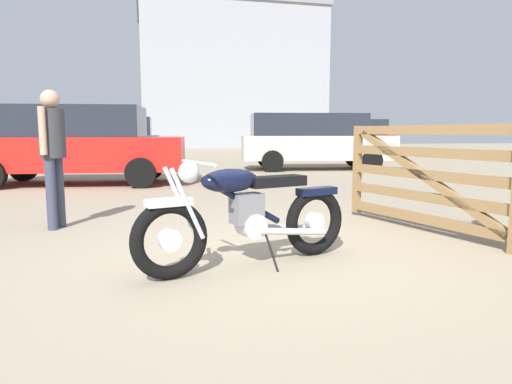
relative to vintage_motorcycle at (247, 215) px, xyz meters
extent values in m
plane|color=gray|center=(0.25, 0.35, -0.45)|extent=(80.00, 80.00, 0.00)
torus|color=black|center=(-0.66, -0.23, -0.13)|extent=(0.64, 0.32, 0.64)
cylinder|color=silver|center=(-0.66, -0.23, -0.13)|extent=(0.20, 0.14, 0.18)
torus|color=black|center=(0.69, 0.24, -0.13)|extent=(0.64, 0.32, 0.64)
cylinder|color=silver|center=(0.69, 0.24, -0.13)|extent=(0.20, 0.14, 0.18)
cube|color=silver|center=(-0.66, -0.23, 0.17)|extent=(0.38, 0.24, 0.06)
cube|color=black|center=(0.71, 0.25, 0.16)|extent=(0.42, 0.26, 0.07)
cylinder|color=silver|center=(-0.52, -0.26, 0.15)|extent=(0.28, 0.13, 0.58)
cylinder|color=silver|center=(-0.57, -0.12, 0.15)|extent=(0.28, 0.13, 0.58)
sphere|color=silver|center=(-0.50, -0.18, 0.40)|extent=(0.17, 0.17, 0.17)
cylinder|color=silver|center=(-0.43, -0.15, 0.47)|extent=(0.23, 0.59, 0.03)
cylinder|color=black|center=(-0.05, -0.02, 0.13)|extent=(0.73, 0.30, 0.47)
ellipsoid|color=black|center=(-0.15, -0.05, 0.31)|extent=(0.56, 0.38, 0.20)
cube|color=black|center=(0.28, 0.10, 0.28)|extent=(0.58, 0.37, 0.09)
cube|color=slate|center=(0.00, 0.00, 0.06)|extent=(0.30, 0.26, 0.26)
cylinder|color=silver|center=(0.03, 0.01, -0.09)|extent=(0.27, 0.26, 0.22)
cylinder|color=silver|center=(0.43, 0.04, -0.17)|extent=(0.68, 0.29, 0.14)
cylinder|color=silver|center=(0.36, 0.23, -0.17)|extent=(0.68, 0.29, 0.14)
cylinder|color=black|center=(0.18, -0.12, -0.29)|extent=(0.10, 0.23, 0.33)
cube|color=olive|center=(1.96, 2.14, 0.20)|extent=(0.10, 0.12, 1.20)
cube|color=olive|center=(2.30, 0.99, -0.30)|extent=(0.74, 2.33, 0.11)
cube|color=olive|center=(2.30, 0.99, -0.04)|extent=(0.74, 2.33, 0.11)
cube|color=olive|center=(2.30, 0.99, 0.22)|extent=(0.74, 2.33, 0.11)
cube|color=olive|center=(2.30, 0.99, 0.48)|extent=(0.74, 2.33, 0.11)
cube|color=olive|center=(2.30, 0.99, 0.74)|extent=(0.74, 2.33, 0.11)
cube|color=olive|center=(2.30, 0.99, 0.20)|extent=(0.69, 2.13, 1.08)
cylinder|color=#383D51|center=(-1.95, 2.12, -0.02)|extent=(0.12, 0.12, 0.86)
cylinder|color=#383D51|center=(-2.01, 1.95, -0.02)|extent=(0.12, 0.12, 0.86)
cylinder|color=#333338|center=(-1.98, 2.03, 0.70)|extent=(0.30, 0.30, 0.58)
cylinder|color=tan|center=(-1.92, 2.21, 0.73)|extent=(0.08, 0.08, 0.55)
cylinder|color=tan|center=(-2.04, 1.85, 0.73)|extent=(0.08, 0.08, 0.55)
sphere|color=tan|center=(-1.98, 2.03, 1.10)|extent=(0.22, 0.22, 0.22)
cylinder|color=black|center=(-5.20, 12.02, -0.15)|extent=(0.62, 0.25, 0.60)
cylinder|color=black|center=(-0.99, 7.80, -0.13)|extent=(0.66, 0.27, 0.64)
cylinder|color=black|center=(-1.15, 6.04, -0.13)|extent=(0.66, 0.27, 0.64)
cylinder|color=black|center=(-3.98, 8.07, -0.13)|extent=(0.66, 0.27, 0.64)
cube|color=red|center=(-2.56, 7.06, 0.24)|extent=(4.84, 2.19, 0.74)
cube|color=#232833|center=(-2.86, 7.09, 0.95)|extent=(3.63, 1.92, 0.68)
cylinder|color=black|center=(-4.65, 13.55, -0.13)|extent=(0.64, 0.22, 0.64)
cylinder|color=black|center=(-4.62, 15.31, -0.13)|extent=(0.64, 0.22, 0.64)
cylinder|color=black|center=(-1.65, 13.50, -0.13)|extent=(0.64, 0.22, 0.64)
cylinder|color=black|center=(-1.62, 15.26, -0.13)|extent=(0.64, 0.22, 0.64)
cube|color=#2D4784|center=(-3.14, 14.40, 0.24)|extent=(4.73, 1.83, 0.74)
cube|color=#232833|center=(-2.84, 14.40, 0.95)|extent=(3.52, 1.65, 0.68)
cylinder|color=black|center=(5.70, 10.71, -0.13)|extent=(0.66, 0.29, 0.64)
cylinder|color=black|center=(5.48, 8.96, -0.13)|extent=(0.66, 0.29, 0.64)
cylinder|color=black|center=(2.72, 11.09, -0.13)|extent=(0.66, 0.29, 0.64)
cylinder|color=black|center=(2.50, 9.35, -0.13)|extent=(0.66, 0.29, 0.64)
cube|color=beige|center=(4.10, 10.03, 0.24)|extent=(4.89, 2.34, 0.74)
cube|color=#232833|center=(3.80, 10.07, 0.95)|extent=(3.68, 2.03, 0.68)
cylinder|color=black|center=(5.47, 14.70, -0.13)|extent=(0.64, 0.22, 0.64)
cylinder|color=black|center=(5.50, 16.46, -0.13)|extent=(0.64, 0.22, 0.64)
cylinder|color=black|center=(8.47, 14.65, -0.13)|extent=(0.64, 0.22, 0.64)
cylinder|color=black|center=(8.50, 16.41, -0.13)|extent=(0.64, 0.22, 0.64)
cube|color=red|center=(6.98, 15.56, 0.24)|extent=(4.73, 1.84, 0.74)
cube|color=#232833|center=(7.28, 15.55, 0.95)|extent=(3.53, 1.66, 0.68)
cube|color=#9EA0A8|center=(5.01, 35.70, 5.02)|extent=(14.81, 10.21, 10.95)
cube|color=gray|center=(5.01, 35.70, 10.75)|extent=(15.12, 10.52, 0.50)
camera|label=1|loc=(-0.71, -3.82, 0.71)|focal=32.15mm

